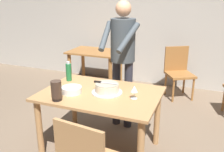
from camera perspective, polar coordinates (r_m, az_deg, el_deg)
ground_plane at (r=3.13m, az=-2.44°, el=-16.63°), size 14.00×14.00×0.00m
back_wall at (r=5.09m, az=9.76°, el=13.14°), size 10.00×0.12×2.70m
main_dining_table at (r=2.82m, az=-2.61°, el=-6.09°), size 1.31×0.91×0.75m
cake_on_platter at (r=2.74m, az=-1.16°, el=-2.88°), size 0.34×0.34×0.11m
cake_knife at (r=2.74m, az=-2.58°, el=-1.45°), size 0.27×0.04×0.02m
plate_stack at (r=2.78m, az=-9.23°, el=-3.17°), size 0.22×0.22×0.07m
wine_glass_near at (r=2.58m, az=5.14°, el=-3.08°), size 0.08×0.08×0.14m
water_bottle at (r=3.15m, az=-9.92°, el=0.94°), size 0.07×0.07×0.25m
hurricane_lamp at (r=2.59m, az=-12.65°, el=-3.29°), size 0.11×0.11×0.21m
person_cutting_cake at (r=3.26m, az=2.44°, el=5.61°), size 0.46×0.57×1.72m
background_table at (r=4.88m, az=-3.84°, el=3.91°), size 1.00×0.70×0.74m
background_chair_0 at (r=4.60m, az=15.02°, el=1.31°), size 0.60×0.60×0.90m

